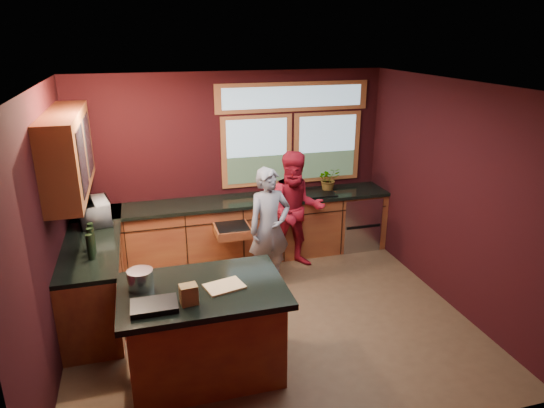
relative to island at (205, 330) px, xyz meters
name	(u,v)px	position (x,y,z in m)	size (l,w,h in m)	color
floor	(270,319)	(0.86, 0.73, -0.48)	(4.50, 4.50, 0.00)	brown
room_shell	(209,169)	(0.26, 1.06, 1.32)	(4.52, 4.02, 2.71)	black
back_counter	(252,228)	(1.06, 2.43, -0.01)	(4.50, 0.64, 0.93)	maroon
left_counter	(96,272)	(-1.09, 1.58, -0.01)	(0.64, 2.30, 0.93)	maroon
island	(205,330)	(0.00, 0.00, 0.00)	(1.55, 1.05, 0.95)	maroon
person_grey	(269,228)	(1.08, 1.57, 0.32)	(0.59, 0.38, 1.61)	slate
person_red	(296,211)	(1.58, 1.98, 0.37)	(0.82, 0.64, 1.69)	maroon
microwave	(95,212)	(-1.06, 2.04, 0.60)	(0.53, 0.36, 0.30)	#999999
potted_plant	(329,179)	(2.26, 2.48, 0.63)	(0.33, 0.28, 0.36)	#999999
paper_towel	(294,185)	(1.70, 2.43, 0.59)	(0.12, 0.12, 0.28)	white
cutting_board	(224,286)	(0.20, -0.05, 0.48)	(0.35, 0.25, 0.02)	tan
stock_pot	(140,279)	(-0.55, 0.15, 0.56)	(0.24, 0.24, 0.18)	silver
paper_bag	(189,294)	(-0.15, -0.25, 0.56)	(0.15, 0.12, 0.18)	brown
black_tray	(154,306)	(-0.45, -0.25, 0.49)	(0.40, 0.28, 0.05)	black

